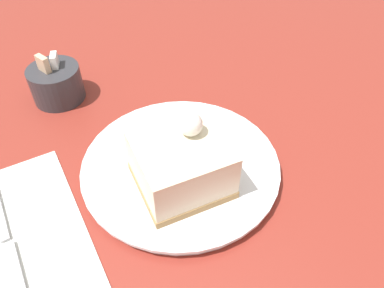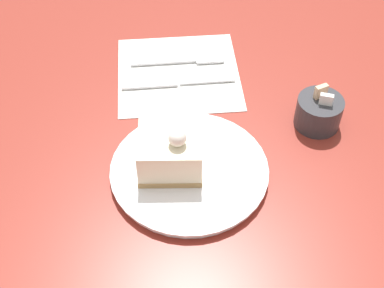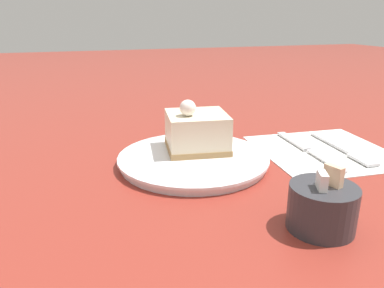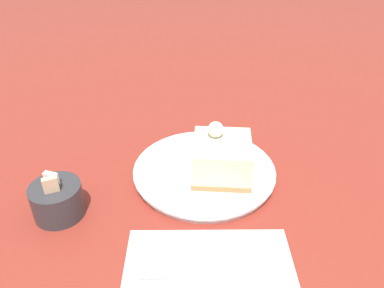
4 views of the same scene
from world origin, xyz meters
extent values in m
plane|color=maroon|center=(0.00, 0.00, 0.00)|extent=(4.00, 4.00, 0.00)
cylinder|color=white|center=(-0.01, 0.04, 0.01)|extent=(0.22, 0.22, 0.01)
cylinder|color=white|center=(-0.01, 0.04, 0.01)|extent=(0.23, 0.23, 0.00)
cube|color=#AD8451|center=(-0.03, 0.01, 0.02)|extent=(0.10, 0.10, 0.01)
cube|color=beige|center=(-0.03, 0.01, 0.05)|extent=(0.10, 0.10, 0.05)
sphere|color=white|center=(-0.01, 0.02, 0.08)|extent=(0.02, 0.02, 0.02)
cube|color=white|center=(-0.24, 0.05, 0.00)|extent=(0.22, 0.22, 0.00)
cube|color=silver|center=(-0.27, 0.03, 0.01)|extent=(0.02, 0.12, 0.00)
cube|color=silver|center=(-0.27, 0.11, 0.01)|extent=(0.02, 0.05, 0.00)
cube|color=silver|center=(-0.21, 0.00, 0.01)|extent=(0.02, 0.10, 0.00)
cube|color=silver|center=(-0.21, 0.10, 0.01)|extent=(0.01, 0.10, 0.00)
cylinder|color=#333338|center=(-0.09, 0.25, 0.02)|extent=(0.07, 0.07, 0.05)
cube|color=#D8B28C|center=(-0.10, 0.25, 0.06)|extent=(0.01, 0.02, 0.02)
cube|color=white|center=(-0.08, 0.26, 0.06)|extent=(0.02, 0.02, 0.02)
camera|label=1|loc=(-0.16, -0.21, 0.33)|focal=35.00mm
camera|label=2|loc=(0.47, -0.03, 0.61)|focal=50.00mm
camera|label=3|loc=(0.15, 0.55, 0.22)|focal=35.00mm
camera|label=4|loc=(-0.49, 0.09, 0.38)|focal=35.00mm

